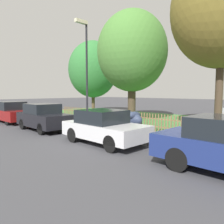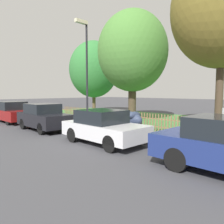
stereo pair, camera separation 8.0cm
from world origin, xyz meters
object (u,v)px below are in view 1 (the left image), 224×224
(tree_behind_motorcycle, at_px, (132,52))
(tree_mid_park, at_px, (223,9))
(parked_car_navy_estate, at_px, (104,127))
(covered_motorcycle, at_px, (128,119))
(parked_car_black_saloon, at_px, (44,117))
(tree_nearest_kerb, at_px, (93,69))
(street_lamp, at_px, (85,63))
(parked_car_silver_hatchback, at_px, (12,112))

(tree_behind_motorcycle, xyz_separation_m, tree_mid_park, (6.46, -0.97, 1.09))
(parked_car_navy_estate, distance_m, tree_behind_motorcycle, 8.62)
(covered_motorcycle, relative_size, tree_mid_park, 0.23)
(parked_car_black_saloon, relative_size, parked_car_navy_estate, 1.01)
(tree_behind_motorcycle, bearing_deg, parked_car_black_saloon, -99.12)
(parked_car_black_saloon, height_order, tree_nearest_kerb, tree_nearest_kerb)
(parked_car_navy_estate, bearing_deg, tree_mid_park, 64.06)
(parked_car_black_saloon, height_order, parked_car_navy_estate, parked_car_black_saloon)
(tree_nearest_kerb, bearing_deg, tree_behind_motorcycle, -17.39)
(parked_car_navy_estate, bearing_deg, parked_car_black_saloon, -177.31)
(tree_nearest_kerb, height_order, street_lamp, tree_nearest_kerb)
(street_lamp, bearing_deg, tree_nearest_kerb, 136.91)
(parked_car_black_saloon, height_order, covered_motorcycle, parked_car_black_saloon)
(parked_car_silver_hatchback, distance_m, parked_car_black_saloon, 4.62)
(tree_behind_motorcycle, xyz_separation_m, street_lamp, (0.76, -4.99, -1.36))
(covered_motorcycle, xyz_separation_m, tree_nearest_kerb, (-9.69, 5.89, 3.76))
(tree_mid_park, bearing_deg, parked_car_navy_estate, -116.61)
(parked_car_navy_estate, xyz_separation_m, tree_behind_motorcycle, (-3.73, 6.42, 4.39))
(parked_car_silver_hatchback, height_order, street_lamp, street_lamp)
(covered_motorcycle, height_order, tree_nearest_kerb, tree_nearest_kerb)
(tree_nearest_kerb, bearing_deg, covered_motorcycle, -31.29)
(street_lamp, bearing_deg, tree_mid_park, 35.19)
(tree_nearest_kerb, bearing_deg, parked_car_silver_hatchback, -82.15)
(parked_car_silver_hatchback, distance_m, tree_nearest_kerb, 9.56)
(parked_car_silver_hatchback, bearing_deg, tree_nearest_kerb, 97.76)
(parked_car_navy_estate, xyz_separation_m, street_lamp, (-2.97, 1.43, 3.03))
(tree_behind_motorcycle, relative_size, street_lamp, 1.35)
(parked_car_black_saloon, relative_size, tree_mid_park, 0.42)
(tree_behind_motorcycle, bearing_deg, covered_motorcycle, -53.00)
(tree_nearest_kerb, bearing_deg, parked_car_navy_estate, -38.95)
(parked_car_navy_estate, relative_size, tree_nearest_kerb, 0.51)
(tree_behind_motorcycle, distance_m, street_lamp, 5.23)
(parked_car_black_saloon, relative_size, street_lamp, 0.63)
(tree_nearest_kerb, distance_m, tree_behind_motorcycle, 7.23)
(parked_car_silver_hatchback, distance_m, street_lamp, 7.28)
(covered_motorcycle, xyz_separation_m, tree_mid_park, (3.64, 2.76, 5.49))
(tree_mid_park, bearing_deg, tree_behind_motorcycle, 171.44)
(tree_behind_motorcycle, bearing_deg, parked_car_silver_hatchback, -130.85)
(covered_motorcycle, bearing_deg, tree_behind_motorcycle, 128.16)
(tree_nearest_kerb, distance_m, street_lamp, 10.48)
(parked_car_silver_hatchback, bearing_deg, parked_car_navy_estate, 0.80)
(covered_motorcycle, distance_m, tree_nearest_kerb, 11.95)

